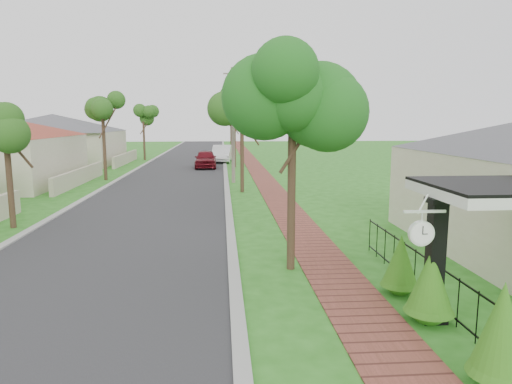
{
  "coord_description": "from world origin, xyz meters",
  "views": [
    {
      "loc": [
        0.36,
        -9.4,
        3.99
      ],
      "look_at": [
        1.56,
        6.44,
        1.5
      ],
      "focal_mm": 32.0,
      "sensor_mm": 36.0,
      "label": 1
    }
  ],
  "objects_px": {
    "parked_car_red": "(206,159)",
    "station_clock": "(421,232)",
    "porch_post": "(435,267)",
    "utility_pole": "(233,125)",
    "parked_car_white": "(222,154)",
    "near_tree": "(293,95)"
  },
  "relations": [
    {
      "from": "parked_car_red",
      "to": "station_clock",
      "type": "xyz_separation_m",
      "value": [
        5.05,
        -30.92,
        1.2
      ]
    },
    {
      "from": "station_clock",
      "to": "near_tree",
      "type": "bearing_deg",
      "value": 115.75
    },
    {
      "from": "parked_car_white",
      "to": "utility_pole",
      "type": "bearing_deg",
      "value": -82.39
    },
    {
      "from": "parked_car_red",
      "to": "utility_pole",
      "type": "xyz_separation_m",
      "value": [
        2.12,
        -9.52,
        2.96
      ]
    },
    {
      "from": "utility_pole",
      "to": "station_clock",
      "type": "height_order",
      "value": "utility_pole"
    },
    {
      "from": "parked_car_red",
      "to": "porch_post",
      "type": "bearing_deg",
      "value": -80.27
    },
    {
      "from": "porch_post",
      "to": "utility_pole",
      "type": "bearing_deg",
      "value": 99.29
    },
    {
      "from": "parked_car_white",
      "to": "near_tree",
      "type": "relative_size",
      "value": 0.84
    },
    {
      "from": "parked_car_white",
      "to": "near_tree",
      "type": "distance_m",
      "value": 32.76
    },
    {
      "from": "parked_car_white",
      "to": "station_clock",
      "type": "distance_m",
      "value": 36.53
    },
    {
      "from": "porch_post",
      "to": "utility_pole",
      "type": "height_order",
      "value": "utility_pole"
    },
    {
      "from": "near_tree",
      "to": "utility_pole",
      "type": "xyz_separation_m",
      "value": [
        -1.08,
        17.56,
        -0.94
      ]
    },
    {
      "from": "porch_post",
      "to": "parked_car_white",
      "type": "relative_size",
      "value": 0.51
    },
    {
      "from": "parked_car_white",
      "to": "parked_car_red",
      "type": "bearing_deg",
      "value": -99.66
    },
    {
      "from": "parked_car_red",
      "to": "near_tree",
      "type": "distance_m",
      "value": 27.54
    },
    {
      "from": "porch_post",
      "to": "station_clock",
      "type": "relative_size",
      "value": 3.14
    },
    {
      "from": "parked_car_red",
      "to": "near_tree",
      "type": "height_order",
      "value": "near_tree"
    },
    {
      "from": "parked_car_red",
      "to": "station_clock",
      "type": "distance_m",
      "value": 31.35
    },
    {
      "from": "porch_post",
      "to": "station_clock",
      "type": "bearing_deg",
      "value": -141.17
    },
    {
      "from": "porch_post",
      "to": "parked_car_white",
      "type": "xyz_separation_m",
      "value": [
        -4.15,
        35.92,
        -0.31
      ]
    },
    {
      "from": "parked_car_white",
      "to": "utility_pole",
      "type": "distance_m",
      "value": 15.22
    },
    {
      "from": "porch_post",
      "to": "utility_pole",
      "type": "distance_m",
      "value": 21.44
    }
  ]
}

